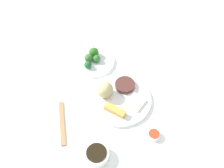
% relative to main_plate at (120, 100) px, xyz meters
% --- Properties ---
extents(tabletop, '(2.20, 2.20, 0.02)m').
position_rel_main_plate_xyz_m(tabletop, '(-0.00, 0.02, -0.02)').
color(tabletop, white).
rests_on(tabletop, ground).
extents(main_plate, '(0.28, 0.28, 0.02)m').
position_rel_main_plate_xyz_m(main_plate, '(0.00, 0.00, 0.00)').
color(main_plate, white).
rests_on(main_plate, tabletop).
extents(rice_scoop, '(0.08, 0.08, 0.08)m').
position_rel_main_plate_xyz_m(rice_scoop, '(0.05, -0.05, 0.05)').
color(rice_scoop, tan).
rests_on(rice_scoop, main_plate).
extents(spring_roll, '(0.08, 0.10, 0.03)m').
position_rel_main_plate_xyz_m(spring_roll, '(0.05, 0.05, 0.02)').
color(spring_roll, gold).
rests_on(spring_roll, main_plate).
extents(crab_rangoon_wonton, '(0.10, 0.10, 0.01)m').
position_rel_main_plate_xyz_m(crab_rangoon_wonton, '(-0.05, 0.05, 0.01)').
color(crab_rangoon_wonton, beige).
rests_on(crab_rangoon_wonton, main_plate).
extents(stir_fry_heap, '(0.09, 0.09, 0.02)m').
position_rel_main_plate_xyz_m(stir_fry_heap, '(-0.05, -0.05, 0.02)').
color(stir_fry_heap, '#4B2823').
rests_on(stir_fry_heap, main_plate).
extents(broccoli_plate, '(0.20, 0.20, 0.01)m').
position_rel_main_plate_xyz_m(broccoli_plate, '(0.00, -0.26, -0.00)').
color(broccoli_plate, white).
rests_on(broccoli_plate, tabletop).
extents(broccoli_floret_0, '(0.04, 0.04, 0.04)m').
position_rel_main_plate_xyz_m(broccoli_floret_0, '(-0.01, -0.26, 0.02)').
color(broccoli_floret_0, '#2D6A2A').
rests_on(broccoli_floret_0, broccoli_plate).
extents(broccoli_floret_1, '(0.04, 0.04, 0.04)m').
position_rel_main_plate_xyz_m(broccoli_floret_1, '(0.05, -0.24, 0.02)').
color(broccoli_floret_1, '#1F5B2A').
rests_on(broccoli_floret_1, broccoli_plate).
extents(broccoli_floret_2, '(0.05, 0.05, 0.05)m').
position_rel_main_plate_xyz_m(broccoli_floret_2, '(-0.02, -0.30, 0.03)').
color(broccoli_floret_2, '#286720').
rests_on(broccoli_floret_2, broccoli_plate).
extents(broccoli_floret_3, '(0.04, 0.04, 0.04)m').
position_rel_main_plate_xyz_m(broccoli_floret_3, '(0.02, -0.28, 0.03)').
color(broccoli_floret_3, '#3A6C30').
rests_on(broccoli_floret_3, broccoli_plate).
extents(soy_sauce_bowl, '(0.10, 0.10, 0.04)m').
position_rel_main_plate_xyz_m(soy_sauce_bowl, '(0.21, 0.19, 0.01)').
color(soy_sauce_bowl, white).
rests_on(soy_sauce_bowl, tabletop).
extents(soy_sauce_bowl_liquid, '(0.08, 0.08, 0.00)m').
position_rel_main_plate_xyz_m(soy_sauce_bowl_liquid, '(0.21, 0.19, 0.03)').
color(soy_sauce_bowl_liquid, black).
rests_on(soy_sauce_bowl_liquid, soy_sauce_bowl).
extents(sauce_ramekin_sweet_and_sour, '(0.05, 0.05, 0.02)m').
position_rel_main_plate_xyz_m(sauce_ramekin_sweet_and_sour, '(-0.03, 0.22, 0.00)').
color(sauce_ramekin_sweet_and_sour, white).
rests_on(sauce_ramekin_sweet_and_sour, tabletop).
extents(sauce_ramekin_sweet_and_sour_liquid, '(0.04, 0.04, 0.00)m').
position_rel_main_plate_xyz_m(sauce_ramekin_sweet_and_sour_liquid, '(-0.03, 0.22, 0.02)').
color(sauce_ramekin_sweet_and_sour_liquid, red).
rests_on(sauce_ramekin_sweet_and_sour_liquid, sauce_ramekin_sweet_and_sour).
extents(chopsticks_pair, '(0.09, 0.21, 0.01)m').
position_rel_main_plate_xyz_m(chopsticks_pair, '(0.28, -0.02, -0.00)').
color(chopsticks_pair, '#A5734B').
rests_on(chopsticks_pair, tabletop).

